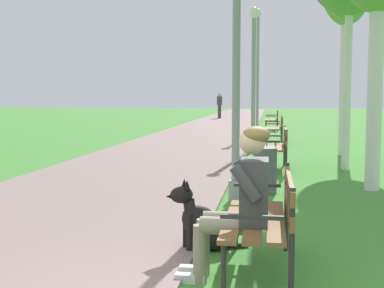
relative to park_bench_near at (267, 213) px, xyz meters
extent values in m
cube|color=gray|center=(-2.56, 22.60, -0.49)|extent=(3.80, 60.00, 0.04)
cube|color=brown|center=(-0.27, 0.00, -0.06)|extent=(0.14, 1.50, 0.04)
cube|color=brown|center=(-0.10, 0.00, -0.06)|extent=(0.14, 1.50, 0.04)
cube|color=brown|center=(0.08, 0.00, -0.06)|extent=(0.14, 1.50, 0.04)
cube|color=brown|center=(0.18, 0.00, 0.08)|extent=(0.04, 1.50, 0.11)
cube|color=brown|center=(0.18, 0.00, 0.26)|extent=(0.04, 1.50, 0.11)
cylinder|color=#2D2B28|center=(-0.30, 0.69, -0.29)|extent=(0.04, 0.04, 0.45)
cylinder|color=#2D2B28|center=(0.18, 0.69, -0.09)|extent=(0.04, 0.04, 0.85)
cube|color=#2D2B28|center=(-0.10, 0.69, 0.12)|extent=(0.45, 0.04, 0.03)
cylinder|color=#2D2B28|center=(-0.30, -0.69, -0.29)|extent=(0.04, 0.04, 0.45)
cylinder|color=#2D2B28|center=(0.18, -0.69, -0.09)|extent=(0.04, 0.04, 0.85)
cube|color=#2D2B28|center=(-0.10, -0.69, 0.12)|extent=(0.45, 0.04, 0.03)
cube|color=brown|center=(-0.15, 6.45, -0.06)|extent=(0.14, 1.50, 0.04)
cube|color=brown|center=(0.03, 6.45, -0.06)|extent=(0.14, 1.50, 0.04)
cube|color=brown|center=(0.20, 6.45, -0.06)|extent=(0.14, 1.50, 0.04)
cube|color=brown|center=(0.31, 6.45, 0.08)|extent=(0.04, 1.50, 0.11)
cube|color=brown|center=(0.31, 6.45, 0.26)|extent=(0.04, 1.50, 0.11)
cylinder|color=#2D2B28|center=(-0.17, 7.14, -0.29)|extent=(0.04, 0.04, 0.45)
cylinder|color=#2D2B28|center=(0.31, 7.14, -0.09)|extent=(0.04, 0.04, 0.85)
cube|color=#2D2B28|center=(0.03, 7.14, 0.12)|extent=(0.45, 0.04, 0.03)
cylinder|color=#2D2B28|center=(-0.17, 5.76, -0.29)|extent=(0.04, 0.04, 0.45)
cylinder|color=#2D2B28|center=(0.31, 5.76, -0.09)|extent=(0.04, 0.04, 0.85)
cube|color=#2D2B28|center=(0.03, 5.76, 0.12)|extent=(0.45, 0.04, 0.03)
cube|color=brown|center=(-0.11, 12.83, -0.06)|extent=(0.14, 1.50, 0.04)
cube|color=brown|center=(0.07, 12.83, -0.06)|extent=(0.14, 1.50, 0.04)
cube|color=brown|center=(0.24, 12.83, -0.06)|extent=(0.14, 1.50, 0.04)
cube|color=brown|center=(0.35, 12.83, 0.08)|extent=(0.04, 1.50, 0.11)
cube|color=brown|center=(0.35, 12.83, 0.26)|extent=(0.04, 1.50, 0.11)
cylinder|color=#2D2B28|center=(-0.13, 13.52, -0.29)|extent=(0.04, 0.04, 0.45)
cylinder|color=#2D2B28|center=(0.35, 13.52, -0.09)|extent=(0.04, 0.04, 0.85)
cube|color=#2D2B28|center=(0.07, 13.52, 0.12)|extent=(0.45, 0.04, 0.03)
cylinder|color=#2D2B28|center=(-0.13, 12.14, -0.29)|extent=(0.04, 0.04, 0.45)
cylinder|color=#2D2B28|center=(0.35, 12.14, -0.09)|extent=(0.04, 0.04, 0.85)
cube|color=#2D2B28|center=(0.07, 12.14, 0.12)|extent=(0.45, 0.04, 0.03)
cube|color=brown|center=(-0.19, 18.88, -0.06)|extent=(0.14, 1.50, 0.04)
cube|color=brown|center=(-0.01, 18.88, -0.06)|extent=(0.14, 1.50, 0.04)
cube|color=brown|center=(0.16, 18.88, -0.06)|extent=(0.14, 1.50, 0.04)
cube|color=brown|center=(0.27, 18.88, 0.08)|extent=(0.04, 1.50, 0.11)
cube|color=brown|center=(0.27, 18.88, 0.26)|extent=(0.04, 1.50, 0.11)
cylinder|color=#2D2B28|center=(-0.21, 19.57, -0.29)|extent=(0.04, 0.04, 0.45)
cylinder|color=#2D2B28|center=(0.27, 19.57, -0.09)|extent=(0.04, 0.04, 0.85)
cube|color=#2D2B28|center=(-0.01, 19.57, 0.12)|extent=(0.45, 0.04, 0.03)
cylinder|color=#2D2B28|center=(-0.21, 18.19, -0.29)|extent=(0.04, 0.04, 0.45)
cylinder|color=#2D2B28|center=(0.27, 18.19, -0.09)|extent=(0.04, 0.04, 0.85)
cube|color=#2D2B28|center=(-0.01, 18.19, 0.12)|extent=(0.45, 0.04, 0.03)
cylinder|color=gray|center=(-0.31, -0.12, -0.04)|extent=(0.42, 0.14, 0.14)
cylinder|color=gray|center=(-0.52, -0.12, -0.28)|extent=(0.11, 0.11, 0.47)
cube|color=silver|center=(-0.60, -0.12, -0.48)|extent=(0.24, 0.09, 0.07)
cylinder|color=gray|center=(-0.31, -0.32, -0.04)|extent=(0.42, 0.14, 0.14)
cylinder|color=gray|center=(-0.52, -0.32, -0.28)|extent=(0.11, 0.11, 0.47)
cube|color=silver|center=(-0.60, -0.32, -0.48)|extent=(0.24, 0.09, 0.07)
cube|color=#3F3F42|center=(-0.10, -0.22, 0.22)|extent=(0.22, 0.36, 0.52)
cylinder|color=#3F3F42|center=(-0.16, -0.02, 0.32)|extent=(0.25, 0.09, 0.30)
cylinder|color=#3F3F42|center=(-0.16, -0.42, 0.32)|extent=(0.25, 0.09, 0.30)
sphere|color=beige|center=(-0.12, -0.22, 0.62)|extent=(0.21, 0.21, 0.21)
ellipsoid|color=olive|center=(-0.09, -0.22, 0.67)|extent=(0.22, 0.23, 0.14)
ellipsoid|color=black|center=(-0.49, 0.61, -0.35)|extent=(0.45, 0.41, 0.32)
ellipsoid|color=black|center=(-0.63, 0.54, -0.23)|extent=(0.55, 0.41, 0.48)
ellipsoid|color=black|center=(-0.58, 0.57, -0.19)|extent=(0.40, 0.32, 0.27)
cylinder|color=black|center=(-0.77, 0.54, -0.32)|extent=(0.06, 0.06, 0.38)
cylinder|color=black|center=(-0.72, 0.43, -0.32)|extent=(0.06, 0.06, 0.38)
cylinder|color=black|center=(-0.73, 0.50, -0.08)|extent=(0.17, 0.20, 0.19)
ellipsoid|color=black|center=(-0.80, 0.46, 0.05)|extent=(0.26, 0.22, 0.16)
cone|color=black|center=(-0.89, 0.42, 0.04)|extent=(0.13, 0.12, 0.09)
cone|color=black|center=(-0.78, 0.52, 0.15)|extent=(0.06, 0.06, 0.09)
cone|color=black|center=(-0.74, 0.44, 0.15)|extent=(0.06, 0.06, 0.09)
cylinder|color=black|center=(-0.31, 0.69, -0.49)|extent=(0.27, 0.16, 0.04)
cylinder|color=gray|center=(-0.46, 3.04, -0.36)|extent=(0.20, 0.20, 0.30)
cylinder|color=gray|center=(-0.46, 3.04, 1.24)|extent=(0.11, 0.11, 3.50)
cylinder|color=gray|center=(-0.46, 9.95, -0.36)|extent=(0.20, 0.20, 0.30)
cylinder|color=gray|center=(-0.46, 9.95, 1.25)|extent=(0.11, 0.11, 3.52)
ellipsoid|color=silver|center=(-0.46, 9.95, 3.13)|extent=(0.24, 0.24, 0.32)
cylinder|color=gray|center=(-0.52, 16.01, -0.36)|extent=(0.20, 0.20, 0.30)
cylinder|color=gray|center=(-0.52, 16.01, 1.69)|extent=(0.11, 0.11, 4.41)
ellipsoid|color=silver|center=(-0.52, 16.01, 4.02)|extent=(0.24, 0.24, 0.32)
cylinder|color=silver|center=(1.61, 4.27, 1.18)|extent=(0.23, 0.23, 3.38)
cylinder|color=silver|center=(1.51, 6.63, 1.29)|extent=(0.15, 0.15, 3.60)
cylinder|color=silver|center=(1.80, 9.36, 1.36)|extent=(0.24, 0.24, 3.74)
cylinder|color=#515156|center=(-0.06, 3.73, -0.16)|extent=(0.36, 0.36, 0.70)
cylinder|color=#383842|center=(-3.28, 29.94, -0.07)|extent=(0.22, 0.22, 0.88)
cube|color=#3F3F42|center=(-3.28, 29.94, 0.65)|extent=(0.32, 0.20, 0.56)
sphere|color=tan|center=(-3.28, 29.94, 1.04)|extent=(0.20, 0.20, 0.20)
camera|label=1|loc=(0.03, -4.47, 0.98)|focal=50.55mm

